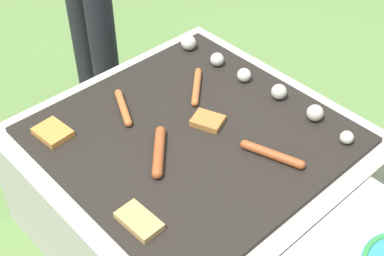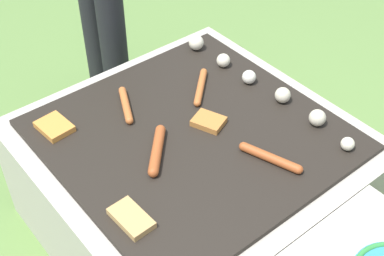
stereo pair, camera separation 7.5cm
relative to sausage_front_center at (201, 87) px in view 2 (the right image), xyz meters
name	(u,v)px [view 2 (the right image)]	position (x,y,z in m)	size (l,w,h in m)	color
ground_plane	(192,224)	(0.15, -0.16, -0.46)	(14.00, 14.00, 0.00)	#608442
grill	(192,182)	(0.15, -0.16, -0.24)	(0.94, 0.94, 0.45)	#B2AA9E
sausage_back_right	(157,150)	(0.16, -0.30, 0.00)	(0.16, 0.15, 0.03)	#A34C23
sausage_mid_right	(126,105)	(-0.08, -0.25, 0.00)	(0.17, 0.09, 0.02)	#B7602D
sausage_back_center	(270,158)	(0.39, -0.06, 0.00)	(0.20, 0.08, 0.03)	#A34C23
sausage_front_center	(201,87)	(0.00, 0.00, 0.00)	(0.14, 0.15, 0.02)	#B7602D
bread_slice_left	(208,121)	(0.15, -0.09, 0.00)	(0.12, 0.11, 0.02)	#B27033
bread_slice_center	(54,127)	(-0.13, -0.48, 0.00)	(0.12, 0.09, 0.02)	#D18438
bread_slice_right	(131,218)	(0.32, -0.50, 0.00)	(0.13, 0.08, 0.02)	tan
mushroom_row	(258,82)	(0.12, 0.16, 0.01)	(0.75, 0.07, 0.06)	beige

